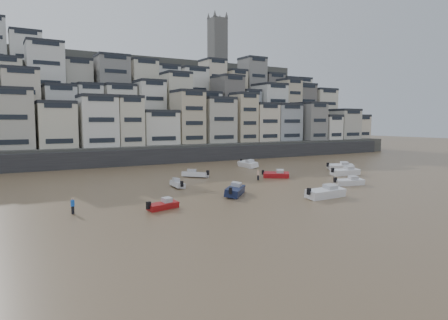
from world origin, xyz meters
TOP-DOWN VIEW (x-y plane):
  - ground at (0.00, 0.00)m, footprint 400.00×400.00m
  - harbor_wall at (10.00, 65.00)m, footprint 140.00×3.00m
  - hillside at (14.73, 104.84)m, footprint 141.04×66.00m
  - boat_a at (11.96, 15.91)m, footprint 6.32×2.32m
  - boat_b at (22.36, 21.48)m, footprint 5.29×2.96m
  - boat_c at (2.97, 23.31)m, footprint 5.51×5.65m
  - boat_d at (30.56, 29.82)m, footprint 6.24×2.64m
  - boat_e at (17.67, 33.46)m, footprint 4.80×4.14m
  - boat_f at (-1.02, 33.01)m, footprint 1.87×4.48m
  - boat_g at (36.04, 36.10)m, footprint 5.84×4.11m
  - boat_h at (5.97, 41.23)m, footprint 4.40×5.00m
  - boat_i at (22.07, 48.84)m, footprint 2.52×6.42m
  - boat_j at (-8.41, 20.18)m, footprint 4.27×2.34m
  - person_blue at (-17.45, 22.94)m, footprint 0.44×0.44m
  - person_pink at (13.40, 32.80)m, footprint 0.44×0.44m

SIDE VIEW (x-z plane):
  - ground at x=0.00m, z-range 0.00..0.00m
  - boat_j at x=-8.41m, z-range 0.00..1.11m
  - boat_f at x=-1.02m, z-range 0.00..1.19m
  - boat_e at x=17.67m, z-range 0.00..1.31m
  - boat_b at x=22.36m, z-range 0.00..1.37m
  - boat_h at x=5.97m, z-range 0.00..1.38m
  - boat_g at x=36.04m, z-range 0.00..1.53m
  - boat_c at x=2.97m, z-range 0.00..1.62m
  - boat_d at x=30.56m, z-range 0.00..1.65m
  - boat_a at x=11.96m, z-range 0.00..1.70m
  - boat_i at x=22.07m, z-range 0.00..1.71m
  - person_blue at x=-17.45m, z-range 0.00..1.74m
  - person_pink at x=13.40m, z-range 0.00..1.74m
  - harbor_wall at x=10.00m, z-range 0.00..3.50m
  - hillside at x=14.73m, z-range -11.99..38.01m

